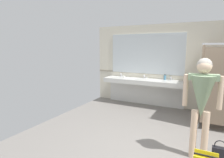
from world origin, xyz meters
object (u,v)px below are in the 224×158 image
handbag (220,153)px  soap_dispenser (165,77)px  person_standing (202,96)px  paper_cup (124,77)px

handbag → soap_dispenser: size_ratio=1.81×
person_standing → soap_dispenser: bearing=113.5°
handbag → paper_cup: 3.61m
soap_dispenser → handbag: bearing=-59.3°
soap_dispenser → paper_cup: (-1.27, -0.30, -0.04)m
soap_dispenser → paper_cup: soap_dispenser is taller
person_standing → handbag: person_standing is taller
paper_cup → person_standing: bearing=-44.0°
person_standing → paper_cup: size_ratio=21.36×
person_standing → paper_cup: person_standing is taller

